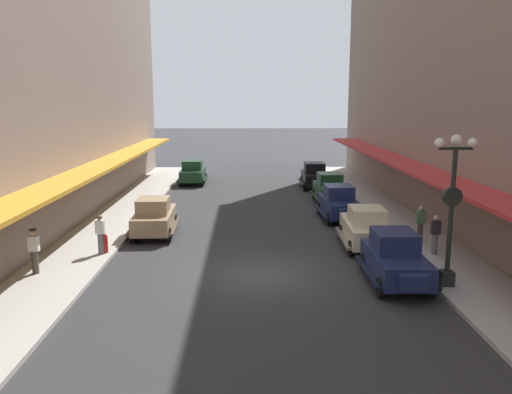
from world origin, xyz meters
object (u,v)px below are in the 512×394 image
(parked_car_0, at_px, (395,257))
(parked_car_1, at_px, (339,202))
(parked_car_3, at_px, (315,175))
(parked_car_5, at_px, (366,227))
(parked_car_4, at_px, (154,216))
(parked_car_2, at_px, (193,172))
(fire_hydrant, at_px, (105,243))
(pedestrian_1, at_px, (435,234))
(pedestrian_2, at_px, (421,223))
(pedestrian_0, at_px, (100,234))
(parked_car_6, at_px, (330,188))
(pedestrian_3, at_px, (34,251))
(lamp_post_with_clock, at_px, (452,204))

(parked_car_0, height_order, parked_car_1, same)
(parked_car_3, distance_m, parked_car_5, 15.75)
(parked_car_1, relative_size, parked_car_4, 1.00)
(parked_car_3, bearing_deg, parked_car_2, 167.82)
(parked_car_3, xyz_separation_m, parked_car_5, (0.19, -15.75, 0.00))
(fire_hydrant, height_order, pedestrian_1, pedestrian_1)
(parked_car_4, bearing_deg, fire_hydrant, -113.26)
(parked_car_0, relative_size, parked_car_4, 1.00)
(parked_car_2, distance_m, pedestrian_2, 21.06)
(parked_car_2, relative_size, pedestrian_0, 2.60)
(parked_car_1, distance_m, pedestrian_0, 12.92)
(parked_car_5, distance_m, parked_car_6, 10.19)
(parked_car_6, relative_size, pedestrian_0, 2.61)
(parked_car_1, bearing_deg, parked_car_3, 90.01)
(parked_car_1, height_order, parked_car_4, same)
(parked_car_2, bearing_deg, parked_car_1, -53.15)
(pedestrian_0, bearing_deg, parked_car_6, 45.17)
(parked_car_4, distance_m, pedestrian_0, 3.86)
(fire_hydrant, bearing_deg, parked_car_4, 66.74)
(fire_hydrant, bearing_deg, parked_car_5, 5.57)
(parked_car_5, bearing_deg, parked_car_4, 166.48)
(parked_car_4, height_order, pedestrian_3, parked_car_4)
(parked_car_6, height_order, pedestrian_0, parked_car_6)
(parked_car_1, xyz_separation_m, parked_car_6, (0.26, 4.71, 0.00))
(parked_car_5, height_order, pedestrian_1, parked_car_5)
(parked_car_3, distance_m, fire_hydrant, 20.07)
(parked_car_4, distance_m, fire_hydrant, 3.73)
(parked_car_4, bearing_deg, parked_car_2, 88.95)
(parked_car_4, xyz_separation_m, lamp_post_with_clock, (11.29, -7.45, 2.04))
(pedestrian_0, xyz_separation_m, pedestrian_1, (13.77, -0.34, 0.00))
(fire_hydrant, xyz_separation_m, pedestrian_0, (-0.13, -0.11, 0.43))
(pedestrian_0, bearing_deg, parked_car_4, 65.55)
(parked_car_6, distance_m, fire_hydrant, 15.89)
(parked_car_0, distance_m, pedestrian_3, 13.02)
(pedestrian_0, bearing_deg, pedestrian_2, 6.45)
(lamp_post_with_clock, bearing_deg, pedestrian_3, 174.19)
(parked_car_1, height_order, parked_car_6, same)
(parked_car_5, xyz_separation_m, pedestrian_0, (-11.25, -1.20, 0.05))
(parked_car_6, distance_m, pedestrian_0, 16.06)
(fire_hydrant, height_order, pedestrian_2, pedestrian_2)
(pedestrian_2, bearing_deg, lamp_post_with_clock, -99.37)
(parked_car_5, height_order, pedestrian_3, parked_car_5)
(parked_car_0, height_order, pedestrian_2, parked_car_0)
(parked_car_5, distance_m, fire_hydrant, 11.17)
(parked_car_3, distance_m, pedestrian_2, 15.62)
(parked_car_3, distance_m, lamp_post_with_clock, 21.06)
(parked_car_3, xyz_separation_m, pedestrian_2, (2.73, -15.38, 0.05))
(parked_car_5, relative_size, fire_hydrant, 5.25)
(pedestrian_2, distance_m, pedestrian_3, 16.02)
(fire_hydrant, bearing_deg, parked_car_6, 45.23)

